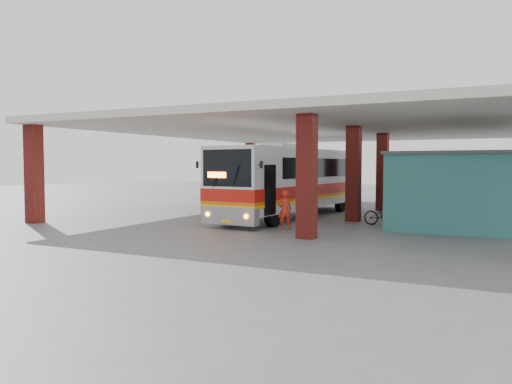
{
  "coord_description": "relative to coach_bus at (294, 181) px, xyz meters",
  "views": [
    {
      "loc": [
        9.19,
        -19.37,
        2.6
      ],
      "look_at": [
        -0.49,
        0.0,
        1.4
      ],
      "focal_mm": 35.0,
      "sensor_mm": 36.0,
      "label": 1
    }
  ],
  "objects": [
    {
      "name": "ground",
      "position": [
        0.22,
        -3.74,
        -1.78
      ],
      "size": [
        90.0,
        90.0,
        0.0
      ],
      "primitive_type": "plane",
      "color": "#515154",
      "rests_on": "ground"
    },
    {
      "name": "brick_columns",
      "position": [
        1.65,
        1.26,
        0.4
      ],
      "size": [
        20.1,
        21.6,
        4.35
      ],
      "color": "maroon",
      "rests_on": "ground"
    },
    {
      "name": "canopy_roof",
      "position": [
        0.72,
        2.76,
        2.72
      ],
      "size": [
        21.0,
        23.0,
        0.3
      ],
      "primitive_type": "cube",
      "color": "beige",
      "rests_on": "brick_columns"
    },
    {
      "name": "shop_building",
      "position": [
        7.71,
        0.26,
        -0.22
      ],
      "size": [
        5.2,
        8.2,
        3.11
      ],
      "color": "#2D706D",
      "rests_on": "ground"
    },
    {
      "name": "coach_bus",
      "position": [
        0.0,
        0.0,
        0.0
      ],
      "size": [
        3.41,
        12.43,
        3.58
      ],
      "rotation": [
        0.0,
        0.0,
        -0.07
      ],
      "color": "silver",
      "rests_on": "ground"
    },
    {
      "name": "motorcycle",
      "position": [
        4.92,
        -1.82,
        -1.3
      ],
      "size": [
        1.83,
        0.65,
        0.96
      ],
      "primitive_type": "imported",
      "rotation": [
        0.0,
        0.0,
        1.58
      ],
      "color": "black",
      "rests_on": "ground"
    },
    {
      "name": "pedestrian",
      "position": [
        1.57,
        -4.85,
        -1.0
      ],
      "size": [
        0.68,
        0.64,
        1.56
      ],
      "primitive_type": "imported",
      "rotation": [
        0.0,
        0.0,
        3.77
      ],
      "color": "red",
      "rests_on": "ground"
    },
    {
      "name": "red_chair",
      "position": [
        5.31,
        2.41,
        -1.4
      ],
      "size": [
        0.52,
        0.52,
        0.82
      ],
      "rotation": [
        0.0,
        0.0,
        0.26
      ],
      "color": "#B41314",
      "rests_on": "ground"
    }
  ]
}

